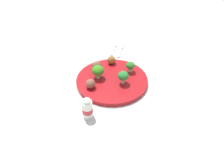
% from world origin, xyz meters
% --- Properties ---
extents(ground_plane, '(4.00, 4.00, 0.00)m').
position_xyz_m(ground_plane, '(0.00, 0.00, 0.00)').
color(ground_plane, '#B2B2AD').
extents(plate, '(0.28, 0.28, 0.02)m').
position_xyz_m(plate, '(0.00, 0.00, 0.01)').
color(plate, maroon).
rests_on(plate, ground_plane).
extents(broccoli_floret_back_left, '(0.04, 0.04, 0.04)m').
position_xyz_m(broccoli_floret_back_left, '(0.06, -0.07, 0.04)').
color(broccoli_floret_back_left, '#98C182').
rests_on(broccoli_floret_back_left, plate).
extents(broccoli_floret_near_rim, '(0.05, 0.05, 0.05)m').
position_xyz_m(broccoli_floret_near_rim, '(-0.00, 0.05, 0.05)').
color(broccoli_floret_near_rim, '#8ECC79').
rests_on(broccoli_floret_near_rim, plate).
extents(broccoli_floret_mid_left, '(0.04, 0.04, 0.05)m').
position_xyz_m(broccoli_floret_mid_left, '(-0.02, -0.04, 0.05)').
color(broccoli_floret_mid_left, '#A9B96C').
rests_on(broccoli_floret_mid_left, plate).
extents(meatball_mid_right, '(0.04, 0.04, 0.04)m').
position_xyz_m(meatball_mid_right, '(0.11, 0.02, 0.03)').
color(meatball_mid_right, brown).
rests_on(meatball_mid_right, plate).
extents(meatball_center, '(0.04, 0.04, 0.04)m').
position_xyz_m(meatball_center, '(0.05, 0.07, 0.04)').
color(meatball_center, brown).
rests_on(meatball_center, plate).
extents(meatball_far_rim, '(0.04, 0.04, 0.04)m').
position_xyz_m(meatball_far_rim, '(-0.06, 0.07, 0.03)').
color(meatball_far_rim, brown).
rests_on(meatball_far_rim, plate).
extents(napkin, '(0.17, 0.13, 0.01)m').
position_xyz_m(napkin, '(0.24, 0.01, 0.00)').
color(napkin, white).
rests_on(napkin, ground_plane).
extents(fork, '(0.12, 0.02, 0.01)m').
position_xyz_m(fork, '(0.25, 0.02, 0.01)').
color(fork, silver).
rests_on(fork, napkin).
extents(knife, '(0.15, 0.03, 0.01)m').
position_xyz_m(knife, '(0.25, -0.01, 0.01)').
color(knife, silver).
rests_on(knife, napkin).
extents(yogurt_bottle, '(0.03, 0.03, 0.07)m').
position_xyz_m(yogurt_bottle, '(-0.19, 0.06, 0.03)').
color(yogurt_bottle, white).
rests_on(yogurt_bottle, ground_plane).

